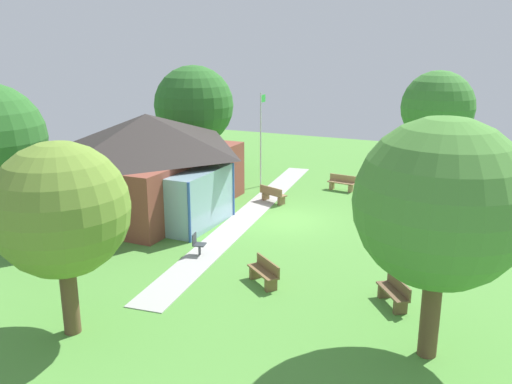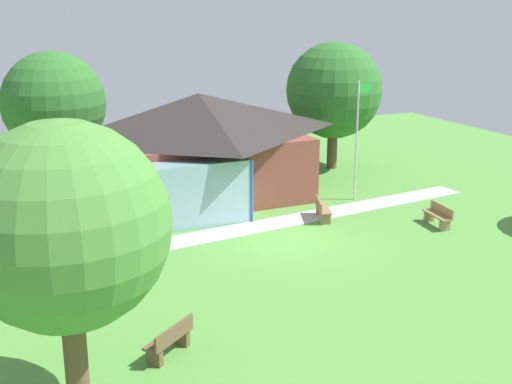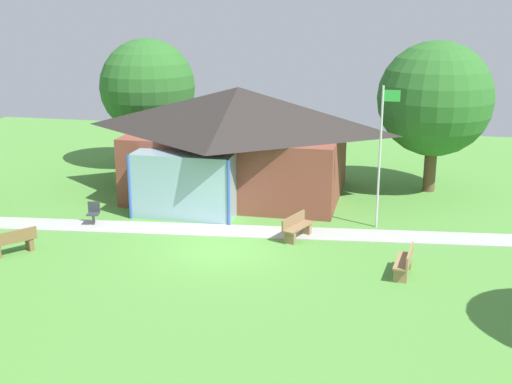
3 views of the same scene
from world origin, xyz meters
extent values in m
plane|color=#54933D|center=(0.00, 0.00, 0.00)|extent=(44.00, 44.00, 0.00)
cube|color=brown|center=(-1.06, 6.61, 1.39)|extent=(8.64, 6.06, 2.79)
pyramid|color=#2D2826|center=(-1.06, 6.61, 3.70)|extent=(9.64, 7.06, 1.81)
cube|color=#8CB2BF|center=(-2.35, 2.98, 1.25)|extent=(3.89, 1.20, 2.51)
cylinder|color=#3359B2|center=(-4.30, 2.38, 1.25)|extent=(0.12, 0.12, 2.51)
cylinder|color=#3359B2|center=(-0.41, 2.38, 1.25)|extent=(0.12, 0.12, 2.51)
cube|color=#ADADA8|center=(0.00, 1.79, 0.01)|extent=(19.91, 3.53, 0.03)
cylinder|color=silver|center=(4.96, 3.40, 2.61)|extent=(0.08, 0.08, 5.21)
cube|color=green|center=(5.26, 3.40, 4.86)|extent=(0.60, 0.02, 0.40)
cube|color=olive|center=(2.32, 1.51, 0.45)|extent=(0.95, 1.56, 0.06)
cube|color=olive|center=(2.52, 2.02, 0.20)|extent=(0.43, 0.29, 0.39)
cube|color=olive|center=(2.12, 1.00, 0.20)|extent=(0.43, 0.29, 0.39)
cube|color=olive|center=(2.14, 1.58, 0.66)|extent=(0.60, 1.42, 0.36)
cube|color=#9E7A51|center=(5.94, -0.98, 0.45)|extent=(0.61, 1.54, 0.06)
cube|color=#9E7A51|center=(5.88, -1.52, 0.20)|extent=(0.42, 0.20, 0.39)
cube|color=#9E7A51|center=(6.01, -0.43, 0.20)|extent=(0.42, 0.20, 0.39)
cube|color=#9E7A51|center=(6.13, -1.00, 0.66)|extent=(0.23, 1.50, 0.36)
cube|color=brown|center=(-6.38, -6.13, 0.45)|extent=(1.47, 1.25, 0.06)
cube|color=brown|center=(-6.82, -6.46, 0.20)|extent=(0.37, 0.42, 0.39)
cube|color=brown|center=(-5.94, -5.80, 0.20)|extent=(0.37, 0.42, 0.39)
cube|color=brown|center=(-6.26, -6.28, 0.66)|extent=(1.24, 0.94, 0.36)
cube|color=brown|center=(-6.67, -1.89, 0.45)|extent=(1.27, 1.45, 0.06)
cube|color=brown|center=(-7.00, -2.33, 0.20)|extent=(0.41, 0.37, 0.39)
cube|color=brown|center=(-6.33, -1.46, 0.20)|extent=(0.41, 0.37, 0.39)
cube|color=brown|center=(-6.52, -2.01, 0.66)|extent=(0.97, 1.22, 0.36)
cube|color=#33383D|center=(-5.34, 1.33, 0.44)|extent=(0.53, 0.53, 0.04)
cube|color=#33383D|center=(-5.39, 1.52, 0.66)|extent=(0.44, 0.14, 0.40)
cylinder|color=#4C4C51|center=(-5.34, 1.33, 0.21)|extent=(0.10, 0.10, 0.42)
cylinder|color=#4C4C51|center=(-5.34, 1.33, 0.01)|extent=(0.36, 0.36, 0.02)
cylinder|color=brown|center=(6.99, 8.82, 1.11)|extent=(0.52, 0.52, 2.22)
sphere|color=#2D6B28|center=(6.99, 8.82, 4.05)|extent=(4.88, 4.88, 4.88)
cylinder|color=brown|center=(13.03, -4.86, 1.15)|extent=(0.50, 0.50, 2.31)
sphere|color=#3D7F33|center=(13.03, -4.86, 3.98)|extent=(4.44, 4.44, 4.44)
cylinder|color=brown|center=(-11.72, 1.70, 1.11)|extent=(0.46, 0.46, 2.23)
sphere|color=olive|center=(-11.72, 1.70, 3.60)|extent=(3.65, 3.65, 3.65)
cylinder|color=brown|center=(-8.76, -7.49, 1.26)|extent=(0.49, 0.49, 2.52)
sphere|color=#4C8C38|center=(-8.76, -7.49, 4.11)|extent=(4.24, 4.24, 4.24)
camera|label=1|loc=(-21.99, -8.66, 7.89)|focal=38.15mm
camera|label=2|loc=(-10.33, -20.24, 8.33)|focal=46.32mm
camera|label=3|loc=(5.62, -20.42, 8.13)|focal=46.92mm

